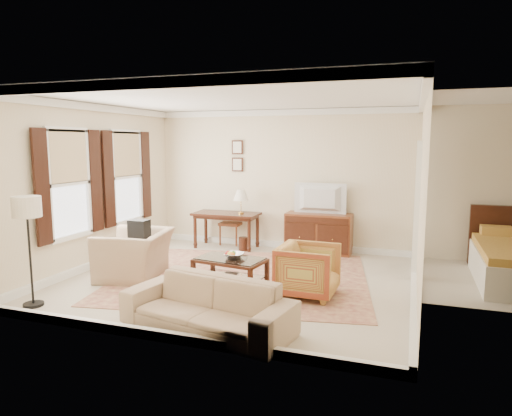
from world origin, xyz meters
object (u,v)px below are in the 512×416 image
Objects in this scene: coffee_table at (230,265)px; club_armchair at (135,246)px; tv at (319,189)px; writing_desk at (226,218)px; sofa at (207,297)px; sideboard at (319,233)px; striped_armchair at (308,268)px.

club_armchair is (-1.68, -0.06, 0.18)m from coffee_table.
tv is at bearing 124.69° from club_armchair.
writing_desk is 4.33m from sofa.
writing_desk reaches higher than coffee_table.
tv is (0.00, -0.02, 0.90)m from sideboard.
coffee_table is at bearing -66.04° from writing_desk.
writing_desk is at bearing -175.30° from sideboard.
club_armchair is 2.61m from sofa.
tv is 0.48× the size of sofa.
coffee_table is at bearing -108.63° from sideboard.
sideboard is 1.16× the size of coffee_table.
sideboard is (1.95, 0.16, -0.23)m from writing_desk.
striped_armchair is at bearing 98.13° from tv.
sideboard is at bearing 9.90° from striped_armchair.
tv is at bearing 9.96° from striped_armchair.
tv is 1.19× the size of striped_armchair.
writing_desk is 1.04× the size of sideboard.
club_armchair is at bearing -103.73° from writing_desk.
coffee_table is 1.35× the size of striped_armchair.
sideboard is at bearing 124.91° from club_armchair.
coffee_table is at bearing 80.86° from club_armchair.
sideboard is at bearing 71.37° from coffee_table.
coffee_table is 1.69m from club_armchair.
sofa is at bearing -70.32° from writing_desk.
tv is at bearing -90.00° from sideboard.
tv is at bearing 4.12° from writing_desk.
club_armchair is at bearing -134.06° from sideboard.
sideboard is 2.73m from coffee_table.
sofa is (-0.49, -4.23, 0.00)m from sideboard.
tv is 0.88× the size of coffee_table.
coffee_table is 0.96× the size of club_armchair.
sideboard is 1.57× the size of striped_armchair.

